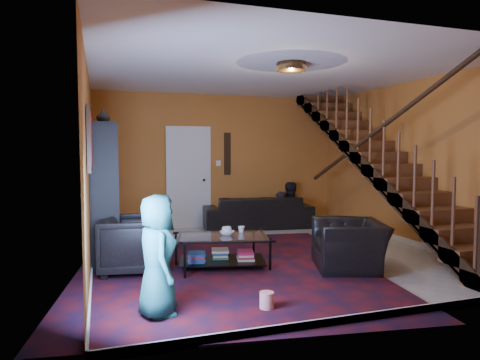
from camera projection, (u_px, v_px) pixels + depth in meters
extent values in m
plane|color=beige|center=(268.00, 255.00, 6.66)|extent=(5.50, 5.50, 0.00)
plane|color=#C26E2B|center=(220.00, 161.00, 9.17)|extent=(5.20, 0.00, 5.20)
plane|color=#C26E2B|center=(379.00, 175.00, 3.96)|extent=(5.20, 0.00, 5.20)
plane|color=#C26E2B|center=(89.00, 167.00, 5.76)|extent=(0.00, 5.50, 5.50)
plane|color=#C26E2B|center=(408.00, 163.00, 7.37)|extent=(0.00, 5.50, 5.50)
plane|color=white|center=(269.00, 73.00, 6.47)|extent=(5.50, 5.50, 0.00)
cube|color=silver|center=(221.00, 223.00, 9.26)|extent=(5.20, 0.02, 0.10)
cube|color=silver|center=(92.00, 266.00, 5.85)|extent=(0.02, 5.50, 0.10)
cube|color=#C26E2B|center=(385.00, 168.00, 7.23)|extent=(0.95, 4.92, 2.83)
cube|color=black|center=(362.00, 164.00, 7.08)|extent=(0.04, 5.02, 3.02)
cylinder|color=black|center=(364.00, 137.00, 7.06)|extent=(0.07, 4.20, 2.44)
cube|color=black|center=(105.00, 192.00, 6.41)|extent=(0.35, 1.80, 2.00)
cube|color=black|center=(105.00, 232.00, 6.45)|extent=(0.35, 1.72, 0.03)
cube|color=black|center=(104.00, 181.00, 6.40)|extent=(0.35, 1.72, 0.03)
cube|color=silver|center=(189.00, 179.00, 8.96)|extent=(0.82, 0.05, 2.05)
cube|color=maroon|center=(89.00, 140.00, 4.89)|extent=(0.04, 0.74, 0.74)
cube|color=black|center=(227.00, 154.00, 9.19)|extent=(0.14, 0.03, 0.90)
cylinder|color=#3F2814|center=(291.00, 67.00, 5.71)|extent=(0.40, 0.40, 0.10)
cube|color=#4F0E12|center=(225.00, 270.00, 5.79)|extent=(4.48, 4.95, 0.02)
imported|color=black|center=(257.00, 212.00, 9.03)|extent=(2.36, 1.16, 0.66)
imported|color=black|center=(134.00, 244.00, 5.65)|extent=(0.98, 0.96, 0.76)
imported|color=black|center=(349.00, 245.00, 5.84)|extent=(1.17, 1.25, 0.66)
imported|color=black|center=(280.00, 219.00, 9.26)|extent=(0.46, 0.32, 1.19)
imported|color=black|center=(289.00, 214.00, 9.32)|extent=(0.69, 0.55, 1.39)
imported|color=#185C5D|center=(157.00, 256.00, 4.15)|extent=(0.42, 0.61, 1.20)
cube|color=black|center=(185.00, 262.00, 5.36)|extent=(0.04, 0.04, 0.46)
cube|color=black|center=(270.00, 255.00, 5.72)|extent=(0.04, 0.04, 0.46)
cube|color=black|center=(176.00, 250.00, 5.98)|extent=(0.04, 0.04, 0.46)
cube|color=black|center=(254.00, 245.00, 6.34)|extent=(0.04, 0.04, 0.46)
cube|color=black|center=(222.00, 260.00, 5.86)|extent=(1.28, 0.90, 0.02)
cube|color=silver|center=(222.00, 236.00, 5.83)|extent=(1.35, 0.98, 0.02)
imported|color=#999999|center=(227.00, 231.00, 5.92)|extent=(0.18, 0.18, 0.10)
imported|color=#999999|center=(241.00, 229.00, 6.05)|extent=(0.12, 0.12, 0.09)
imported|color=#999999|center=(227.00, 233.00, 5.90)|extent=(0.26, 0.26, 0.05)
imported|color=#999999|center=(103.00, 116.00, 5.86)|extent=(0.18, 0.18, 0.19)
cylinder|color=red|center=(267.00, 300.00, 4.35)|extent=(0.19, 0.19, 0.17)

